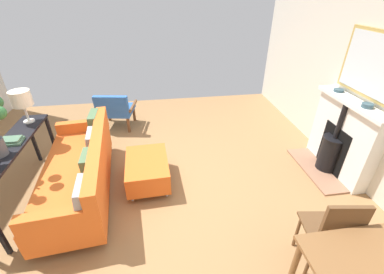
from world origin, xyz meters
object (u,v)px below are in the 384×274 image
object	(u,v)px
fireplace	(340,141)
ottoman	(147,169)
sofa	(81,170)
book_stack	(10,141)
dining_chair_near_fireplace	(333,230)
table_lamp_near_end	(21,99)
console_table	(10,154)
mantel_bowl_near	(339,90)
mantel_bowl_far	(368,105)
armchair_accent	(115,109)

from	to	relation	value
fireplace	ottoman	bearing A→B (deg)	-1.79
sofa	book_stack	size ratio (longest dim) A/B	7.53
sofa	book_stack	xyz separation A→B (m)	(0.73, -0.09, 0.45)
book_stack	dining_chair_near_fireplace	xyz separation A→B (m)	(-3.20, 1.56, -0.26)
sofa	table_lamp_near_end	distance (m)	1.24
console_table	table_lamp_near_end	xyz separation A→B (m)	(-0.00, -0.66, 0.43)
book_stack	dining_chair_near_fireplace	world-z (taller)	dining_chair_near_fireplace
ottoman	dining_chair_near_fireplace	xyz separation A→B (m)	(-1.64, 1.51, 0.30)
console_table	mantel_bowl_near	bearing A→B (deg)	-175.86
sofa	ottoman	bearing A→B (deg)	-176.60
mantel_bowl_far	book_stack	bearing A→B (deg)	-4.51
fireplace	table_lamp_near_end	distance (m)	4.38
mantel_bowl_near	dining_chair_near_fireplace	world-z (taller)	mantel_bowl_near
mantel_bowl_near	console_table	distance (m)	4.33
ottoman	console_table	distance (m)	1.62
mantel_bowl_far	table_lamp_near_end	distance (m)	4.39
mantel_bowl_near	dining_chair_near_fireplace	xyz separation A→B (m)	(1.09, 1.77, -0.58)
table_lamp_near_end	dining_chair_near_fireplace	distance (m)	3.88
console_table	table_lamp_near_end	distance (m)	0.78
fireplace	table_lamp_near_end	bearing A→B (deg)	-9.07
ottoman	armchair_accent	distance (m)	1.79
mantel_bowl_far	ottoman	distance (m)	2.89
book_stack	dining_chair_near_fireplace	size ratio (longest dim) A/B	0.30
sofa	table_lamp_near_end	world-z (taller)	table_lamp_near_end
armchair_accent	book_stack	world-z (taller)	book_stack
mantel_bowl_near	console_table	size ratio (longest dim) A/B	0.08
mantel_bowl_near	dining_chair_near_fireplace	distance (m)	2.16
mantel_bowl_near	armchair_accent	bearing A→B (deg)	-23.35
mantel_bowl_near	ottoman	xyz separation A→B (m)	(2.74, 0.25, -0.89)
mantel_bowl_near	sofa	distance (m)	3.66
mantel_bowl_near	armchair_accent	distance (m)	3.68
mantel_bowl_near	armchair_accent	size ratio (longest dim) A/B	0.18
armchair_accent	table_lamp_near_end	distance (m)	1.62
table_lamp_near_end	console_table	bearing A→B (deg)	90.00
mantel_bowl_far	armchair_accent	xyz separation A→B (m)	(3.32, -1.98, -0.72)
sofa	ottoman	distance (m)	0.84
dining_chair_near_fireplace	book_stack	bearing A→B (deg)	-25.93
ottoman	console_table	bearing A→B (deg)	2.13
table_lamp_near_end	dining_chair_near_fireplace	size ratio (longest dim) A/B	0.49
book_stack	ottoman	bearing A→B (deg)	178.36
mantel_bowl_near	sofa	xyz separation A→B (m)	(3.57, 0.30, -0.78)
armchair_accent	console_table	bearing A→B (deg)	60.70
armchair_accent	mantel_bowl_near	bearing A→B (deg)	156.65
fireplace	mantel_bowl_far	size ratio (longest dim) A/B	9.06
ottoman	dining_chair_near_fireplace	distance (m)	2.25
console_table	book_stack	size ratio (longest dim) A/B	6.38
mantel_bowl_far	console_table	size ratio (longest dim) A/B	0.08
console_table	ottoman	bearing A→B (deg)	-177.87
table_lamp_near_end	fireplace	bearing A→B (deg)	170.93
mantel_bowl_far	ottoman	world-z (taller)	mantel_bowl_far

